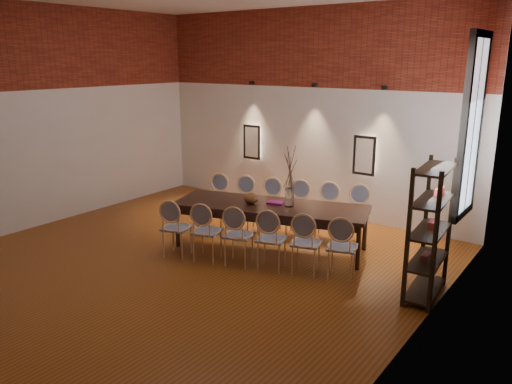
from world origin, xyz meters
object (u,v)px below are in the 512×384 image
Objects in this scene: bowl at (251,198)px; chair_near_d at (272,239)px; chair_near_c at (239,235)px; chair_near_f at (342,247)px; chair_near_e at (306,243)px; chair_near_a at (177,228)px; book at (275,203)px; chair_far_b at (242,204)px; shelving_rack at (430,231)px; chair_far_e at (327,212)px; chair_far_f at (357,215)px; chair_near_b at (207,231)px; chair_far_c at (269,207)px; dining_table at (270,227)px; chair_far_d at (298,209)px; chair_far_a at (216,201)px; vase at (290,197)px.

chair_near_d is at bearing -34.21° from bowl.
chair_near_f is at bearing -0.00° from chair_near_c.
chair_near_e is at bearing -16.19° from bowl.
chair_near_a is 1.00× the size of chair_near_e.
chair_near_f is 1.55m from book.
book is (-0.95, 0.61, 0.30)m from chair_near_e.
chair_far_b is 3.69m from shelving_rack.
chair_far_e is at bearing 61.39° from book.
chair_near_f is 1.65m from chair_far_e.
chair_near_a is 0.52× the size of shelving_rack.
chair_near_f is at bearing 90.00° from chair_far_f.
chair_near_b is at bearing 180.00° from chair_near_e.
chair_far_e is at bearing 0.00° from chair_far_f.
chair_near_c is 1.00× the size of chair_far_f.
chair_far_c and chair_far_e have the same top height.
chair_near_f is (1.49, 0.47, 0.00)m from chair_near_c.
chair_near_a is 1.04m from chair_near_c.
chair_near_a is at bearing 180.00° from chair_near_e.
chair_near_b is 1.04m from chair_near_d.
chair_near_d is at bearing 180.00° from chair_near_e.
chair_near_d is at bearing -71.58° from dining_table.
dining_table is 1.52m from chair_far_f.
chair_near_c is 1.56m from chair_near_f.
chair_far_d is (-1.46, 1.18, 0.00)m from chair_near_f.
chair_near_d is 2.23m from shelving_rack.
shelving_rack reaches higher than chair_near_f.
chair_far_b is at bearing 134.97° from chair_near_e.
chair_far_b is at bearing 163.95° from shelving_rack.
shelving_rack is (3.13, 0.80, 0.43)m from chair_near_b.
chair_near_f and chair_far_e have the same top height.
chair_far_b is (-0.97, 1.34, 0.00)m from chair_near_c.
book is (1.01, -0.41, 0.30)m from chair_far_b.
chair_far_c is 0.91m from bowl.
chair_near_e and chair_near_f have the same top height.
dining_table is 0.83m from chair_far_c.
book is at bearing 43.91° from chair_far_e.
chair_far_c is 1.00× the size of chair_far_e.
chair_far_b is 1.56m from chair_far_e.
bowl is at bearing 119.11° from chair_far_b.
chair_near_c is 1.00× the size of chair_far_a.
shelving_rack is at bearing 155.05° from chair_far_a.
chair_near_d is 1.65m from chair_far_e.
chair_far_e is (1.99, 0.63, 0.00)m from chair_far_a.
dining_table is 0.83m from chair_near_d.
chair_near_e is 3.62× the size of book.
chair_far_d is at bearing 71.58° from chair_near_c.
chair_near_f reaches higher than book.
vase reaches higher than bowl.
shelving_rack reaches higher than chair_far_a.
dining_table is 3.33× the size of chair_near_d.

